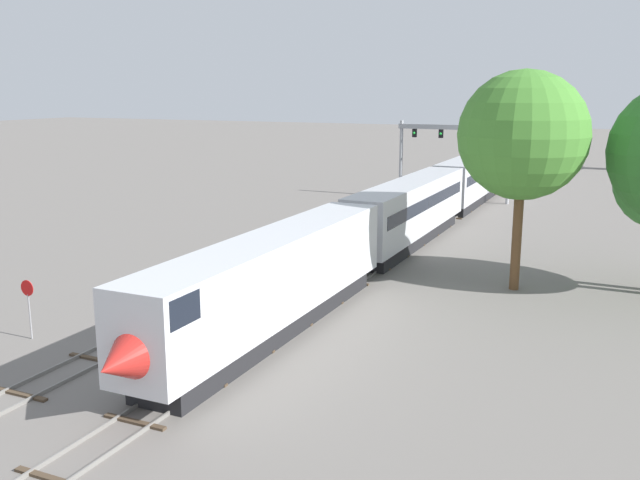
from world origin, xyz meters
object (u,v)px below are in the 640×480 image
passenger_train (448,191)px  stop_sign (28,301)px  signal_gantry (454,143)px  trackside_tree_mid (523,136)px

passenger_train → stop_sign: 39.99m
signal_gantry → stop_sign: signal_gantry is taller
passenger_train → signal_gantry: size_ratio=7.25×
passenger_train → signal_gantry: signal_gantry is taller
stop_sign → trackside_tree_mid: trackside_tree_mid is taller
passenger_train → stop_sign: (-10.00, -38.71, -0.73)m
stop_sign → trackside_tree_mid: (19.37, 18.07, 7.13)m
signal_gantry → trackside_tree_mid: (11.62, -31.54, 2.94)m
stop_sign → trackside_tree_mid: bearing=43.0°
signal_gantry → stop_sign: 50.38m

